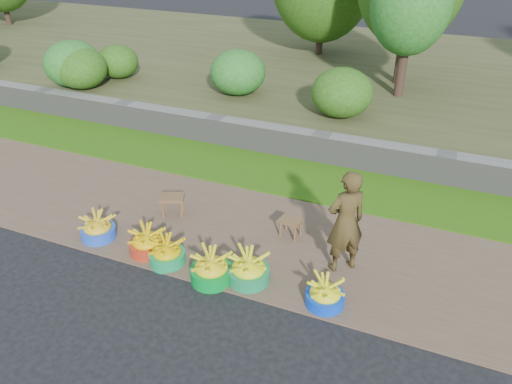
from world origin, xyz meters
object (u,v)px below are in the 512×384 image
at_px(basin_b, 147,243).
at_px(basin_d, 211,269).
at_px(basin_e, 249,270).
at_px(stool_left, 172,200).
at_px(basin_c, 167,253).
at_px(basin_a, 98,229).
at_px(stool_right, 291,223).
at_px(basin_f, 325,295).
at_px(vendor_woman, 346,222).

xyz_separation_m(basin_b, basin_d, (1.10, -0.18, 0.01)).
bearing_deg(basin_e, stool_left, 149.84).
xyz_separation_m(basin_c, stool_left, (-0.56, 1.09, 0.11)).
xyz_separation_m(basin_a, basin_c, (1.24, -0.12, -0.00)).
distance_m(basin_a, basin_e, 2.42).
bearing_deg(stool_right, stool_left, -175.57).
distance_m(basin_b, basin_e, 1.55).
relative_size(basin_f, stool_left, 1.06).
bearing_deg(basin_b, basin_d, -9.53).
relative_size(basin_a, basin_f, 1.05).
height_order(basin_d, stool_left, basin_d).
bearing_deg(basin_d, vendor_woman, 30.79).
distance_m(basin_c, basin_e, 1.18).
bearing_deg(stool_right, basin_c, -137.36).
bearing_deg(basin_d, stool_right, 64.94).
xyz_separation_m(stool_left, stool_right, (1.90, 0.15, -0.03)).
bearing_deg(stool_left, basin_f, -20.89).
bearing_deg(basin_f, basin_b, 178.58).
bearing_deg(vendor_woman, basin_c, -21.86).
height_order(basin_a, basin_b, basin_b).
bearing_deg(basin_d, basin_a, 174.05).
height_order(basin_c, stool_left, basin_c).
distance_m(basin_c, stool_right, 1.82).
xyz_separation_m(basin_a, vendor_woman, (3.46, 0.69, 0.58)).
distance_m(basin_f, stool_right, 1.49).
height_order(basin_c, vendor_woman, vendor_woman).
xyz_separation_m(basin_e, vendor_woman, (1.04, 0.72, 0.56)).
distance_m(basin_d, basin_e, 0.48).
bearing_deg(basin_e, stool_right, 81.83).
distance_m(basin_b, vendor_woman, 2.76).
distance_m(basin_e, basin_f, 1.04).
relative_size(basin_f, vendor_woman, 0.33).
bearing_deg(vendor_woman, basin_f, 47.50).
bearing_deg(stool_right, vendor_woman, -26.14).
relative_size(basin_f, stool_right, 1.33).
bearing_deg(basin_a, vendor_woman, 11.24).
height_order(basin_c, basin_e, basin_e).
relative_size(basin_a, basin_b, 0.99).
height_order(basin_a, basin_c, basin_a).
height_order(basin_a, stool_right, basin_a).
bearing_deg(stool_left, basin_d, -42.59).
bearing_deg(basin_e, basin_b, 179.43).
bearing_deg(basin_d, stool_left, 137.41).
distance_m(basin_b, basin_d, 1.12).
bearing_deg(basin_c, basin_d, -7.06).
bearing_deg(basin_b, basin_c, -14.11).
xyz_separation_m(basin_d, basin_f, (1.49, 0.12, -0.02)).
relative_size(stool_left, stool_right, 1.25).
relative_size(basin_d, stool_right, 1.51).
distance_m(basin_e, stool_right, 1.17).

